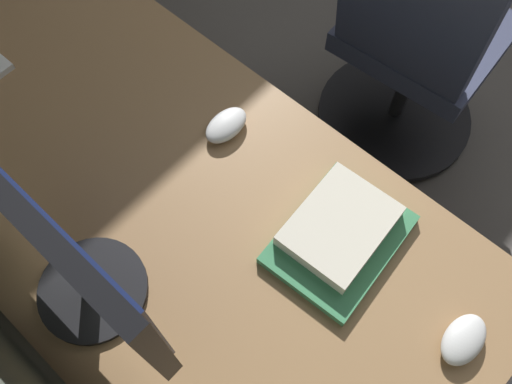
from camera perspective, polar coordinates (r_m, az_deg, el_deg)
desk at (r=1.07m, az=-1.81°, el=-8.51°), size 2.37×0.71×0.73m
drawer_pedestal at (r=1.58m, az=-17.22°, el=0.51°), size 0.40×0.51×0.69m
monitor_primary at (r=0.84m, az=-20.81°, el=-5.24°), size 0.48×0.20×0.40m
mouse_main at (r=1.13m, az=-3.20°, el=7.12°), size 0.06×0.10×0.03m
mouse_spare at (r=1.02m, az=21.22°, el=-14.43°), size 0.06×0.10×0.03m
book_stack_near at (r=1.02m, az=8.88°, el=-4.28°), size 0.21×0.27×0.05m
office_chair at (r=1.71m, az=16.35°, el=14.34°), size 0.56×0.57×0.97m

